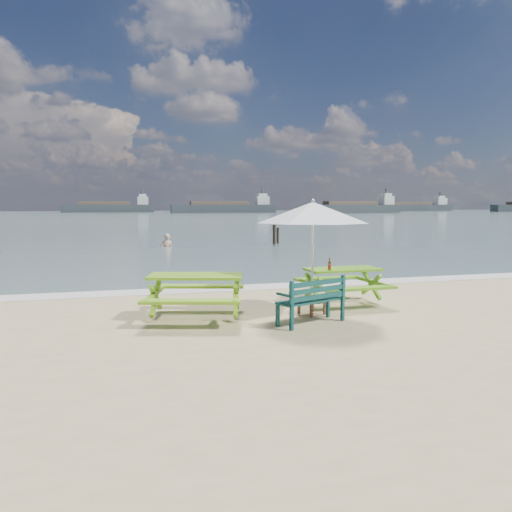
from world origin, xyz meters
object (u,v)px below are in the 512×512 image
object	(u,v)px
park_bench	(311,310)
patio_umbrella	(313,212)
side_table	(312,307)
picnic_table_right	(343,286)
swimmer	(167,251)
beer_bottle	(329,266)
picnic_table_left	(196,297)

from	to	relation	value
park_bench	patio_umbrella	world-z (taller)	patio_umbrella
side_table	patio_umbrella	size ratio (longest dim) A/B	0.20
park_bench	patio_umbrella	bearing A→B (deg)	66.65
picnic_table_right	side_table	xyz separation A→B (m)	(-1.09, -0.88, -0.22)
park_bench	swimmer	bearing A→B (deg)	92.97
side_table	swimmer	size ratio (longest dim) A/B	0.33
beer_bottle	swimmer	bearing A→B (deg)	96.48
picnic_table_left	side_table	distance (m)	2.30
park_bench	patio_umbrella	distance (m)	1.93
park_bench	swimmer	size ratio (longest dim) A/B	0.79
patio_umbrella	swimmer	distance (m)	17.46
picnic_table_right	beer_bottle	xyz separation A→B (m)	(-0.44, -0.25, 0.49)
picnic_table_left	beer_bottle	xyz separation A→B (m)	(2.92, 0.37, 0.46)
picnic_table_right	patio_umbrella	size ratio (longest dim) A/B	0.64
side_table	swimmer	bearing A→B (deg)	94.11
park_bench	beer_bottle	distance (m)	1.76
swimmer	park_bench	bearing A→B (deg)	-87.03
swimmer	side_table	bearing A→B (deg)	-85.89
picnic_table_right	park_bench	bearing A→B (deg)	-131.11
swimmer	picnic_table_left	bearing A→B (deg)	-93.47
picnic_table_left	side_table	world-z (taller)	picnic_table_left
picnic_table_left	picnic_table_right	size ratio (longest dim) A/B	1.28
picnic_table_right	patio_umbrella	world-z (taller)	patio_umbrella
side_table	patio_umbrella	bearing A→B (deg)	0.00
picnic_table_left	beer_bottle	bearing A→B (deg)	7.23
park_bench	side_table	bearing A→B (deg)	66.65
park_bench	beer_bottle	size ratio (longest dim) A/B	5.20
picnic_table_left	swimmer	xyz separation A→B (m)	(1.03, 17.00, -0.64)
park_bench	side_table	xyz separation A→B (m)	(0.31, 0.71, -0.10)
picnic_table_left	picnic_table_right	distance (m)	3.41
picnic_table_right	patio_umbrella	distance (m)	2.16
picnic_table_right	side_table	size ratio (longest dim) A/B	3.18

